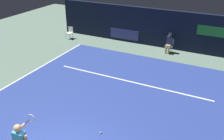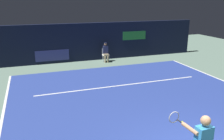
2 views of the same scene
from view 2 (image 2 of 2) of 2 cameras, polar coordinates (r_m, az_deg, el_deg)
ground_plane at (r=10.27m, az=6.18°, el=-7.16°), size 31.80×31.80×0.00m
court_surface at (r=10.26m, az=6.18°, el=-7.13°), size 10.72×10.71×0.01m
line_sideline_right at (r=9.46m, az=-24.88°, el=-10.74°), size 0.10×10.71×0.01m
line_service at (r=11.85m, az=2.30°, el=-3.70°), size 8.36×0.10×0.01m
back_wall at (r=16.75m, az=-4.84°, el=6.77°), size 15.78×0.33×2.60m
line_judge_on_chair at (r=16.27m, az=-1.52°, el=4.35°), size 0.48×0.56×1.32m
tennis_ball at (r=8.75m, az=16.48°, el=-11.85°), size 0.07×0.07×0.07m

